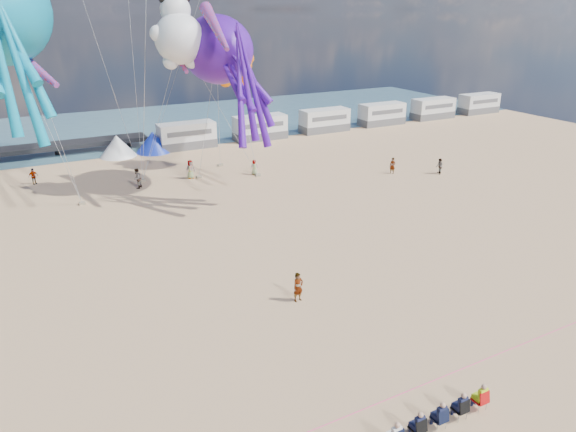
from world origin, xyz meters
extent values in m
plane|color=tan|center=(0.00, 0.00, 0.00)|extent=(120.00, 120.00, 0.00)
plane|color=#3D6575|center=(0.00, 55.00, 0.02)|extent=(120.00, 120.00, 0.00)
cube|color=silver|center=(6.00, 40.00, 1.50)|extent=(6.60, 2.50, 3.00)
cube|color=silver|center=(15.50, 40.00, 1.50)|extent=(6.60, 2.50, 3.00)
cube|color=silver|center=(25.00, 40.00, 1.50)|extent=(6.60, 2.50, 3.00)
cube|color=silver|center=(34.50, 40.00, 1.50)|extent=(6.60, 2.50, 3.00)
cube|color=silver|center=(44.00, 40.00, 1.50)|extent=(6.60, 2.50, 3.00)
cube|color=silver|center=(53.50, 40.00, 1.50)|extent=(6.60, 2.50, 3.00)
cone|color=white|center=(-2.00, 40.00, 1.20)|extent=(4.00, 4.00, 2.40)
cone|color=#1933CC|center=(2.00, 40.00, 1.20)|extent=(4.00, 4.00, 2.40)
cylinder|color=#F2338C|center=(0.00, -5.00, 0.02)|extent=(34.00, 0.03, 0.03)
imported|color=tan|center=(1.07, 3.72, 0.87)|extent=(0.69, 0.50, 1.74)
imported|color=#7F6659|center=(2.70, 28.39, 0.91)|extent=(0.72, 0.52, 1.82)
imported|color=#7F6659|center=(-2.54, 27.78, 0.93)|extent=(1.03, 1.09, 1.87)
imported|color=#7F6659|center=(-10.91, 33.55, 0.77)|extent=(1.13, 0.91, 1.53)
imported|color=#7F6659|center=(21.04, 20.55, 0.81)|extent=(1.10, 1.56, 1.63)
imported|color=#7F6659|center=(8.69, 26.65, 0.76)|extent=(0.66, 0.56, 1.52)
imported|color=#7F6659|center=(25.09, 18.27, 0.79)|extent=(0.80, 0.91, 1.57)
cube|color=gray|center=(-7.67, 25.67, 0.11)|extent=(0.50, 0.35, 0.22)
cube|color=gray|center=(3.43, 28.14, 0.11)|extent=(0.50, 0.35, 0.22)
cube|color=gray|center=(8.77, 26.03, 0.11)|extent=(0.50, 0.35, 0.22)
cube|color=gray|center=(6.73, 31.05, 0.11)|extent=(0.50, 0.35, 0.22)
cube|color=gray|center=(-1.68, 29.60, 0.11)|extent=(0.50, 0.35, 0.22)
camera|label=1|loc=(-11.10, -18.24, 15.31)|focal=32.00mm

